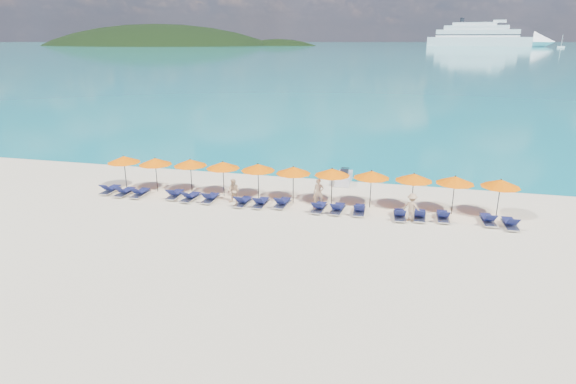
# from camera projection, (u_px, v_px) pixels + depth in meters

# --- Properties ---
(ground) EXTENTS (1400.00, 1400.00, 0.00)m
(ground) POSITION_uv_depth(u_px,v_px,m) (274.00, 231.00, 24.79)
(ground) COLOR beige
(sea) EXTENTS (1600.00, 1300.00, 0.01)m
(sea) POSITION_uv_depth(u_px,v_px,m) (407.00, 45.00, 634.63)
(sea) COLOR #1FA9B2
(sea) RESTS_ON ground
(headland_main) EXTENTS (374.00, 242.00, 126.50)m
(headland_main) POSITION_uv_depth(u_px,v_px,m) (159.00, 77.00, 603.91)
(headland_main) COLOR black
(headland_main) RESTS_ON ground
(headland_small) EXTENTS (162.00, 126.00, 85.50)m
(headland_small) POSITION_uv_depth(u_px,v_px,m) (278.00, 76.00, 587.22)
(headland_small) COLOR black
(headland_small) RESTS_ON ground
(cruise_ship) EXTENTS (131.04, 46.93, 36.07)m
(cruise_ship) POSITION_uv_depth(u_px,v_px,m) (490.00, 37.00, 525.37)
(cruise_ship) COLOR white
(cruise_ship) RESTS_ON ground
(sailboat_near) EXTENTS (6.25, 2.08, 11.46)m
(sailboat_near) POSITION_uv_depth(u_px,v_px,m) (561.00, 47.00, 450.45)
(sailboat_near) COLOR white
(sailboat_near) RESTS_ON ground
(jetski) EXTENTS (0.98, 2.54, 0.90)m
(jetski) POSITION_uv_depth(u_px,v_px,m) (344.00, 178.00, 32.97)
(jetski) COLOR silver
(jetski) RESTS_ON ground
(beachgoer_a) EXTENTS (0.67, 0.51, 1.67)m
(beachgoer_a) POSITION_uv_depth(u_px,v_px,m) (318.00, 193.00, 28.25)
(beachgoer_a) COLOR tan
(beachgoer_a) RESTS_ON ground
(beachgoer_b) EXTENTS (0.80, 0.56, 1.51)m
(beachgoer_b) POSITION_uv_depth(u_px,v_px,m) (234.00, 191.00, 28.81)
(beachgoer_b) COLOR tan
(beachgoer_b) RESTS_ON ground
(beachgoer_c) EXTENTS (1.10, 0.81, 1.55)m
(beachgoer_c) POSITION_uv_depth(u_px,v_px,m) (412.00, 207.00, 26.05)
(beachgoer_c) COLOR tan
(beachgoer_c) RESTS_ON ground
(umbrella_0) EXTENTS (2.10, 2.10, 2.28)m
(umbrella_0) POSITION_uv_depth(u_px,v_px,m) (124.00, 159.00, 31.11)
(umbrella_0) COLOR black
(umbrella_0) RESTS_ON ground
(umbrella_1) EXTENTS (2.10, 2.10, 2.28)m
(umbrella_1) POSITION_uv_depth(u_px,v_px,m) (155.00, 161.00, 30.59)
(umbrella_1) COLOR black
(umbrella_1) RESTS_ON ground
(umbrella_2) EXTENTS (2.10, 2.10, 2.28)m
(umbrella_2) POSITION_uv_depth(u_px,v_px,m) (190.00, 163.00, 30.30)
(umbrella_2) COLOR black
(umbrella_2) RESTS_ON ground
(umbrella_3) EXTENTS (2.10, 2.10, 2.28)m
(umbrella_3) POSITION_uv_depth(u_px,v_px,m) (223.00, 165.00, 29.70)
(umbrella_3) COLOR black
(umbrella_3) RESTS_ON ground
(umbrella_4) EXTENTS (2.10, 2.10, 2.28)m
(umbrella_4) POSITION_uv_depth(u_px,v_px,m) (258.00, 167.00, 29.21)
(umbrella_4) COLOR black
(umbrella_4) RESTS_ON ground
(umbrella_5) EXTENTS (2.10, 2.10, 2.28)m
(umbrella_5) POSITION_uv_depth(u_px,v_px,m) (293.00, 170.00, 28.57)
(umbrella_5) COLOR black
(umbrella_5) RESTS_ON ground
(umbrella_6) EXTENTS (2.10, 2.10, 2.28)m
(umbrella_6) POSITION_uv_depth(u_px,v_px,m) (332.00, 172.00, 28.18)
(umbrella_6) COLOR black
(umbrella_6) RESTS_ON ground
(umbrella_7) EXTENTS (2.10, 2.10, 2.28)m
(umbrella_7) POSITION_uv_depth(u_px,v_px,m) (371.00, 174.00, 27.70)
(umbrella_7) COLOR black
(umbrella_7) RESTS_ON ground
(umbrella_8) EXTENTS (2.10, 2.10, 2.28)m
(umbrella_8) POSITION_uv_depth(u_px,v_px,m) (414.00, 177.00, 27.14)
(umbrella_8) COLOR black
(umbrella_8) RESTS_ON ground
(umbrella_9) EXTENTS (2.10, 2.10, 2.28)m
(umbrella_9) POSITION_uv_depth(u_px,v_px,m) (455.00, 180.00, 26.61)
(umbrella_9) COLOR black
(umbrella_9) RESTS_ON ground
(umbrella_10) EXTENTS (2.10, 2.10, 2.28)m
(umbrella_10) POSITION_uv_depth(u_px,v_px,m) (501.00, 183.00, 26.00)
(umbrella_10) COLOR black
(umbrella_10) RESTS_ON ground
(lounger_0) EXTENTS (0.63, 1.70, 0.66)m
(lounger_0) POSITION_uv_depth(u_px,v_px,m) (110.00, 189.00, 30.87)
(lounger_0) COLOR silver
(lounger_0) RESTS_ON ground
(lounger_1) EXTENTS (0.70, 1.73, 0.66)m
(lounger_1) POSITION_uv_depth(u_px,v_px,m) (125.00, 192.00, 30.40)
(lounger_1) COLOR silver
(lounger_1) RESTS_ON ground
(lounger_2) EXTENTS (0.64, 1.71, 0.66)m
(lounger_2) POSITION_uv_depth(u_px,v_px,m) (140.00, 193.00, 30.19)
(lounger_2) COLOR silver
(lounger_2) RESTS_ON ground
(lounger_3) EXTENTS (0.69, 1.72, 0.66)m
(lounger_3) POSITION_uv_depth(u_px,v_px,m) (175.00, 194.00, 29.91)
(lounger_3) COLOR silver
(lounger_3) RESTS_ON ground
(lounger_4) EXTENTS (0.77, 1.75, 0.66)m
(lounger_4) POSITION_uv_depth(u_px,v_px,m) (190.00, 197.00, 29.43)
(lounger_4) COLOR silver
(lounger_4) RESTS_ON ground
(lounger_5) EXTENTS (0.64, 1.71, 0.66)m
(lounger_5) POSITION_uv_depth(u_px,v_px,m) (210.00, 198.00, 29.24)
(lounger_5) COLOR silver
(lounger_5) RESTS_ON ground
(lounger_6) EXTENTS (0.77, 1.75, 0.66)m
(lounger_6) POSITION_uv_depth(u_px,v_px,m) (243.00, 201.00, 28.59)
(lounger_6) COLOR silver
(lounger_6) RESTS_ON ground
(lounger_7) EXTENTS (0.67, 1.72, 0.66)m
(lounger_7) POSITION_uv_depth(u_px,v_px,m) (261.00, 202.00, 28.42)
(lounger_7) COLOR silver
(lounger_7) RESTS_ON ground
(lounger_8) EXTENTS (0.75, 1.74, 0.66)m
(lounger_8) POSITION_uv_depth(u_px,v_px,m) (282.00, 203.00, 28.37)
(lounger_8) COLOR silver
(lounger_8) RESTS_ON ground
(lounger_9) EXTENTS (0.77, 1.75, 0.66)m
(lounger_9) POSITION_uv_depth(u_px,v_px,m) (319.00, 207.00, 27.62)
(lounger_9) COLOR silver
(lounger_9) RESTS_ON ground
(lounger_10) EXTENTS (0.77, 1.75, 0.66)m
(lounger_10) POSITION_uv_depth(u_px,v_px,m) (337.00, 209.00, 27.42)
(lounger_10) COLOR silver
(lounger_10) RESTS_ON ground
(lounger_11) EXTENTS (0.68, 1.72, 0.66)m
(lounger_11) POSITION_uv_depth(u_px,v_px,m) (359.00, 210.00, 27.21)
(lounger_11) COLOR silver
(lounger_11) RESTS_ON ground
(lounger_12) EXTENTS (0.75, 1.74, 0.66)m
(lounger_12) POSITION_uv_depth(u_px,v_px,m) (400.00, 215.00, 26.46)
(lounger_12) COLOR silver
(lounger_12) RESTS_ON ground
(lounger_13) EXTENTS (0.68, 1.72, 0.66)m
(lounger_13) POSITION_uv_depth(u_px,v_px,m) (420.00, 215.00, 26.38)
(lounger_13) COLOR silver
(lounger_13) RESTS_ON ground
(lounger_14) EXTENTS (0.67, 1.72, 0.66)m
(lounger_14) POSITION_uv_depth(u_px,v_px,m) (443.00, 216.00, 26.26)
(lounger_14) COLOR silver
(lounger_14) RESTS_ON ground
(lounger_15) EXTENTS (0.74, 1.74, 0.66)m
(lounger_15) POSITION_uv_depth(u_px,v_px,m) (488.00, 219.00, 25.76)
(lounger_15) COLOR silver
(lounger_15) RESTS_ON ground
(lounger_16) EXTENTS (0.71, 1.73, 0.66)m
(lounger_16) POSITION_uv_depth(u_px,v_px,m) (510.00, 223.00, 25.23)
(lounger_16) COLOR silver
(lounger_16) RESTS_ON ground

